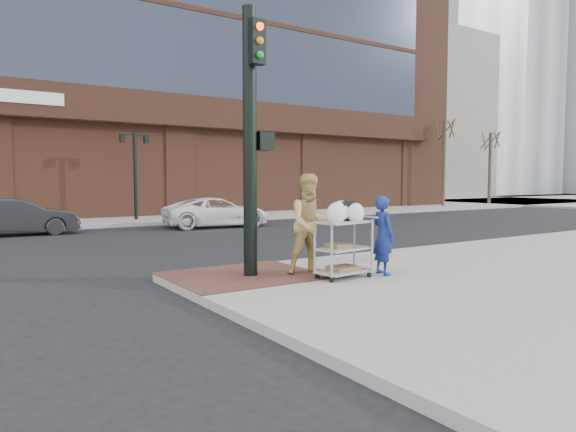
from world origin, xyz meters
TOP-DOWN VIEW (x-y plane):
  - ground at (0.00, 0.00)m, footprint 220.00×220.00m
  - sidewalk_far at (12.50, 32.00)m, footprint 65.00×36.00m
  - brick_curb_ramp at (-0.60, 0.90)m, footprint 2.80×2.40m
  - bank_building at (5.00, 31.00)m, footprint 42.00×26.00m
  - filler_block at (40.00, 38.00)m, footprint 14.00×20.00m
  - bare_tree_a at (24.00, 16.50)m, footprint 1.80×1.80m
  - bare_tree_b at (30.00, 17.00)m, footprint 1.80×1.80m
  - lamp_post at (2.00, 16.00)m, footprint 1.32×0.22m
  - traffic_signal_pole at (-0.48, 0.77)m, footprint 0.61×0.51m
  - woman_blue at (1.68, -0.50)m, footprint 0.45×0.61m
  - pedestrian_tan at (0.58, 0.33)m, footprint 1.09×0.94m
  - sedan_dark at (-3.21, 12.80)m, footprint 4.07×1.55m
  - minivan_white at (4.16, 11.90)m, footprint 4.68×2.57m
  - utility_cart at (0.83, -0.35)m, footprint 1.10×0.71m
  - fire_hydrant at (2.89, 0.74)m, footprint 0.37×0.26m

SIDE VIEW (x-z plane):
  - ground at x=0.00m, z-range 0.00..0.00m
  - sidewalk_far at x=12.50m, z-range 0.00..0.15m
  - brick_curb_ramp at x=-0.60m, z-range 0.15..0.16m
  - fire_hydrant at x=2.89m, z-range 0.16..0.94m
  - minivan_white at x=4.16m, z-range 0.00..1.24m
  - sedan_dark at x=-3.21m, z-range 0.00..1.32m
  - utility_cart at x=0.83m, z-range 0.08..1.51m
  - woman_blue at x=1.68m, z-range 0.15..1.67m
  - pedestrian_tan at x=0.58m, z-range 0.15..2.09m
  - lamp_post at x=2.00m, z-range 0.62..4.62m
  - traffic_signal_pole at x=-0.48m, z-range 0.33..5.33m
  - bare_tree_b at x=30.00m, z-range 2.44..9.14m
  - bare_tree_a at x=24.00m, z-range 2.67..9.87m
  - filler_block at x=40.00m, z-range 0.00..18.00m
  - bank_building at x=5.00m, z-range 0.15..28.15m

